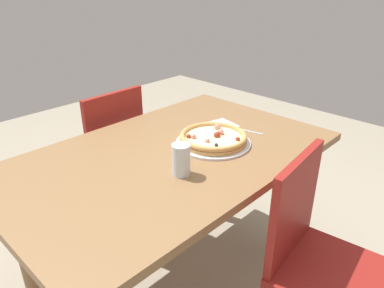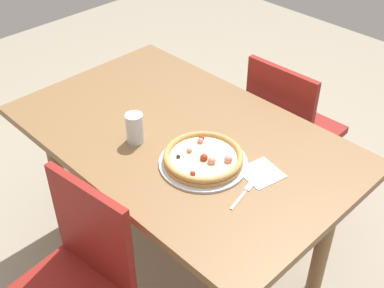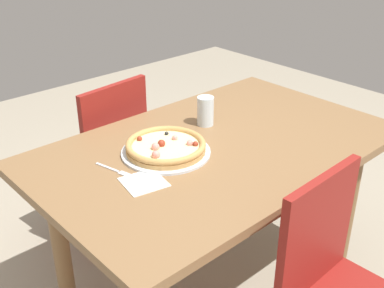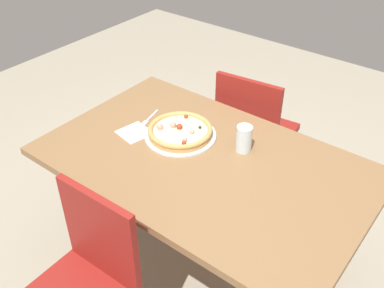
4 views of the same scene
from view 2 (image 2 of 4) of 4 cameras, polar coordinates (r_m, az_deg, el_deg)
ground_plane at (r=2.60m, az=-0.98°, el=-12.60°), size 6.00×6.00×0.00m
dining_table at (r=2.13m, az=-1.16°, el=-1.11°), size 1.45×0.91×0.77m
chair_near at (r=1.90m, az=-13.45°, el=-15.55°), size 0.44×0.44×0.90m
chair_far at (r=2.60m, az=11.04°, el=1.65°), size 0.41×0.41×0.90m
plate at (r=1.91m, az=1.30°, el=-2.15°), size 0.34×0.34×0.01m
pizza at (r=1.89m, az=1.33°, el=-1.56°), size 0.31×0.31×0.05m
fork at (r=1.80m, az=6.01°, el=-5.62°), size 0.05×0.16×0.00m
drinking_glass at (r=2.00m, az=-6.59°, el=1.83°), size 0.07×0.07×0.13m
napkin at (r=1.89m, az=7.95°, el=-3.33°), size 0.16×0.16×0.00m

